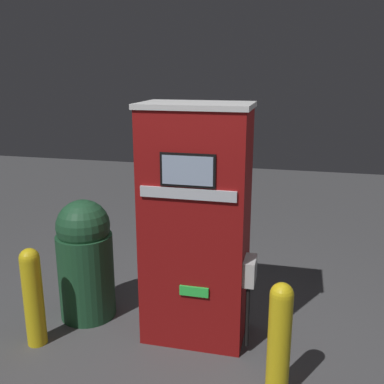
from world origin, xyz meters
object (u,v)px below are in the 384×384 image
object	(u,v)px
safety_bollard_far	(33,294)
safety_bollard	(279,338)
gas_pump	(196,226)
trash_bin	(85,259)

from	to	relation	value
safety_bollard_far	safety_bollard	bearing A→B (deg)	-4.69
gas_pump	safety_bollard	xyz separation A→B (m)	(0.72, -0.61, -0.52)
gas_pump	safety_bollard	size ratio (longest dim) A/B	2.29
gas_pump	safety_bollard_far	xyz separation A→B (m)	(-1.24, -0.45, -0.53)
safety_bollard	trash_bin	world-z (taller)	trash_bin
safety_bollard	safety_bollard_far	distance (m)	1.96
trash_bin	safety_bollard_far	world-z (taller)	trash_bin
gas_pump	safety_bollard_far	distance (m)	1.42
safety_bollard	trash_bin	distance (m)	1.88
safety_bollard_far	trash_bin	bearing A→B (deg)	67.67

